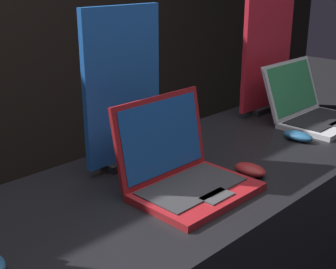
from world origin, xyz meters
The scene contains 6 objects.
laptop_middle centered at (-0.01, 0.27, 0.97)m, with size 0.34×0.29×0.26m.
mouse_middle centered at (0.21, 0.19, 0.93)m, with size 0.07×0.10×0.03m.
promo_stand_middle centered at (-0.01, 0.53, 1.15)m, with size 0.29×0.07×0.50m.
laptop_back centered at (0.82, 0.32, 0.97)m, with size 0.35×0.32×0.24m.
mouse_back centered at (0.58, 0.24, 0.93)m, with size 0.06×0.12×0.03m.
promo_stand_back centered at (0.82, 0.55, 1.15)m, with size 0.34×0.07×0.50m.
Camera 1 is at (-0.91, -0.55, 1.51)m, focal length 50.00 mm.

